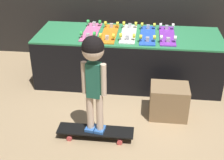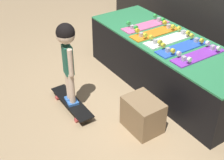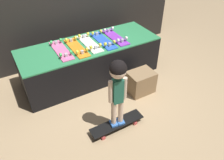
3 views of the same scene
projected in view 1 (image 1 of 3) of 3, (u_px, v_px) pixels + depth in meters
name	position (u px, v px, depth m)	size (l,w,h in m)	color
ground_plane	(124.00, 99.00, 3.71)	(16.00, 16.00, 0.00)	tan
display_rack	(128.00, 58.00, 3.98)	(2.27, 0.80, 0.63)	black
skateboard_pink_on_rack	(91.00, 31.00, 3.88)	(0.18, 0.67, 0.09)	pink
skateboard_orange_on_rack	(109.00, 33.00, 3.82)	(0.18, 0.67, 0.09)	orange
skateboard_white_on_rack	(129.00, 33.00, 3.82)	(0.18, 0.67, 0.09)	white
skateboard_blue_on_rack	(148.00, 34.00, 3.78)	(0.18, 0.67, 0.09)	blue
skateboard_purple_on_rack	(167.00, 35.00, 3.76)	(0.18, 0.67, 0.09)	purple
skateboard_on_floor	(95.00, 131.00, 3.04)	(0.74, 0.18, 0.09)	black
child	(93.00, 68.00, 2.71)	(0.23, 0.20, 0.97)	#3870C6
storage_box	(169.00, 101.00, 3.33)	(0.40, 0.31, 0.36)	#8E704C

